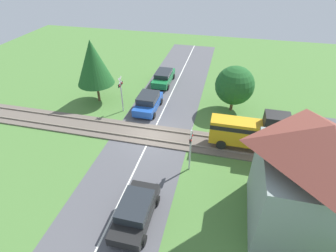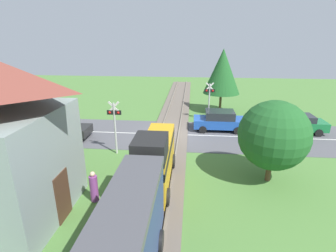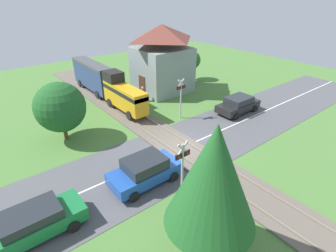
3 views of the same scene
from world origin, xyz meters
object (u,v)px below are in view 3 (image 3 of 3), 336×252
station_building (162,60)px  crossing_signal_east_approach (181,94)px  train (105,82)px  car_near_crossing (145,170)px  crossing_signal_west_approach (182,164)px  pedestrian_by_station (143,95)px  car_far_side (238,104)px  car_behind_queue (32,223)px

station_building → crossing_signal_east_approach: bearing=-114.6°
train → car_near_crossing: size_ratio=3.11×
crossing_signal_west_approach → station_building: (9.31, 13.96, 1.12)m
crossing_signal_west_approach → crossing_signal_east_approach: 9.79m
crossing_signal_west_approach → pedestrian_by_station: 14.06m
train → car_far_side: (8.00, -9.92, -1.09)m
car_far_side → pedestrian_by_station: bearing=125.0°
pedestrian_by_station → car_behind_queue: bearing=-140.7°
car_far_side → car_behind_queue: (-17.90, -2.88, -0.01)m
car_behind_queue → pedestrian_by_station: bearing=39.3°
car_near_crossing → station_building: (10.07, 11.66, 2.51)m
crossing_signal_east_approach → train: bearing=112.6°
train → crossing_signal_east_approach: (3.17, -7.63, 0.36)m
car_far_side → pedestrian_by_station: pedestrian_by_station is taller
car_near_crossing → car_far_side: (11.92, 2.88, -0.06)m
car_near_crossing → car_behind_queue: 5.98m
train → crossing_signal_east_approach: 8.27m
car_far_side → crossing_signal_west_approach: bearing=-155.1°
car_far_side → car_behind_queue: car_far_side is taller
car_near_crossing → crossing_signal_west_approach: 2.79m
crossing_signal_west_approach → train: bearing=78.1°
car_near_crossing → car_behind_queue: car_near_crossing is taller
car_behind_queue → crossing_signal_west_approach: crossing_signal_west_approach is taller
train → car_far_side: size_ratio=3.09×
train → car_near_crossing: (-3.92, -12.80, -1.03)m
car_far_side → crossing_signal_west_approach: (-11.17, -5.17, 1.45)m
crossing_signal_east_approach → pedestrian_by_station: 5.43m
train → station_building: 6.42m
car_near_crossing → car_behind_queue: bearing=180.0°
crossing_signal_west_approach → crossing_signal_east_approach: size_ratio=1.00×
crossing_signal_west_approach → crossing_signal_east_approach: (6.34, 7.47, 0.00)m
crossing_signal_west_approach → crossing_signal_east_approach: bearing=49.7°
train → car_far_side: bearing=-51.1°
pedestrian_by_station → crossing_signal_east_approach: bearing=-85.4°
car_near_crossing → car_behind_queue: (-5.98, 0.00, -0.06)m
car_behind_queue → pedestrian_by_station: (12.65, 10.37, -0.08)m
station_building → pedestrian_by_station: size_ratio=4.54×
train → pedestrian_by_station: train is taller
car_near_crossing → station_building: station_building is taller
crossing_signal_west_approach → pedestrian_by_station: (5.92, 12.66, -1.54)m
crossing_signal_east_approach → station_building: (2.97, 6.49, 1.12)m
car_near_crossing → crossing_signal_west_approach: (0.76, -2.29, 1.39)m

